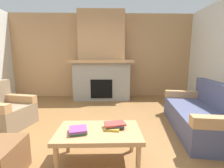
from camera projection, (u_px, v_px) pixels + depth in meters
ground at (96, 138)px, 2.58m from camera, size 9.00×9.00×0.00m
wall_back_wood_panel at (102, 56)px, 5.33m from camera, size 6.00×0.12×2.70m
fireplace at (102, 62)px, 4.98m from camera, size 1.90×0.82×2.70m
couch at (202, 115)px, 2.84m from camera, size 1.10×1.91×0.85m
armchair at (4, 112)px, 2.98m from camera, size 0.92×0.92×0.85m
coffee_table at (99, 134)px, 1.92m from camera, size 1.00×0.60×0.43m
book_stack_near_edge at (79, 130)px, 1.85m from camera, size 0.23×0.25×0.06m
book_stack_center at (114, 125)px, 1.97m from camera, size 0.28×0.24×0.06m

